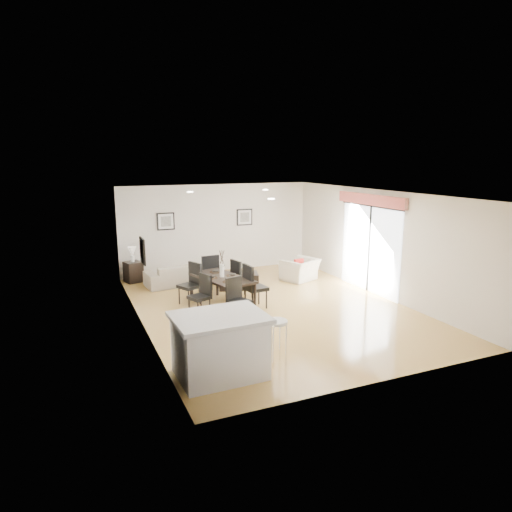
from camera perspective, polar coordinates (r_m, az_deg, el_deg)
name	(u,v)px	position (r m, az deg, el deg)	size (l,w,h in m)	color
ground	(272,308)	(10.89, 1.97, -6.47)	(8.00, 8.00, 0.00)	tan
wall_back	(217,228)	(14.20, -4.86, 3.49)	(6.00, 0.04, 2.70)	silver
wall_front	(384,301)	(7.23, 15.66, -5.39)	(6.00, 0.04, 2.70)	silver
wall_left	(140,263)	(9.68, -14.28, -0.91)	(0.04, 8.00, 2.70)	silver
wall_right	(378,243)	(12.10, 15.00, 1.61)	(0.04, 8.00, 2.70)	silver
ceiling	(272,193)	(10.35, 2.07, 7.85)	(6.00, 8.00, 0.02)	white
sofa	(183,274)	(12.96, -9.11, -2.19)	(2.07, 0.81, 0.60)	gray
armchair	(300,270)	(13.26, 5.52, -1.71)	(0.96, 0.84, 0.62)	beige
courtyard_plant_a	(462,275)	(13.81, 24.31, -2.16)	(0.58, 0.50, 0.64)	#2E5223
courtyard_plant_b	(442,265)	(14.66, 22.26, -1.10)	(0.39, 0.39, 0.69)	#2E5223
dining_table	(222,280)	(10.87, -4.26, -2.98)	(1.26, 1.88, 0.72)	black
dining_chair_wnear	(202,292)	(10.36, -6.75, -4.52)	(0.53, 0.53, 0.93)	black
dining_chair_wfar	(192,281)	(11.15, -8.01, -3.12)	(0.60, 0.60, 1.00)	black
dining_chair_enear	(252,284)	(10.69, -0.46, -3.50)	(0.52, 0.52, 1.06)	black
dining_chair_efar	(240,277)	(11.47, -2.07, -2.61)	(0.53, 0.53, 0.99)	black
dining_chair_head	(237,297)	(9.92, -2.39, -5.09)	(0.55, 0.55, 0.96)	black
dining_chair_foot	(209,272)	(11.86, -5.89, -2.03)	(0.50, 0.50, 1.04)	black
vase	(222,266)	(10.79, -4.29, -1.24)	(0.84, 1.28, 0.65)	white
coffee_table	(238,281)	(12.43, -2.22, -3.09)	(1.05, 0.63, 0.42)	black
side_table	(133,272)	(13.49, -15.08, -1.92)	(0.44, 0.44, 0.59)	black
table_lamp	(132,252)	(13.36, -15.21, 0.47)	(0.23, 0.23, 0.43)	white
cushion	(299,264)	(13.10, 5.38, -1.01)	(0.30, 0.09, 0.30)	#AE1F16
kitchen_island	(220,345)	(7.50, -4.54, -11.07)	(1.50, 1.17, 1.03)	white
bar_stool	(277,327)	(7.80, 2.62, -8.82)	(0.36, 0.36, 0.80)	white
framed_print_back_left	(166,221)	(13.72, -11.22, 4.27)	(0.52, 0.04, 0.52)	black
framed_print_back_right	(245,217)	(14.44, -1.44, 4.88)	(0.52, 0.04, 0.52)	black
framed_print_left_wall	(142,251)	(9.43, -14.01, 0.62)	(0.04, 0.52, 0.52)	black
sliding_door	(370,229)	(12.26, 14.05, 3.29)	(0.12, 2.70, 2.57)	white
courtyard	(444,244)	(14.90, 22.48, 1.36)	(6.00, 6.00, 2.00)	gray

